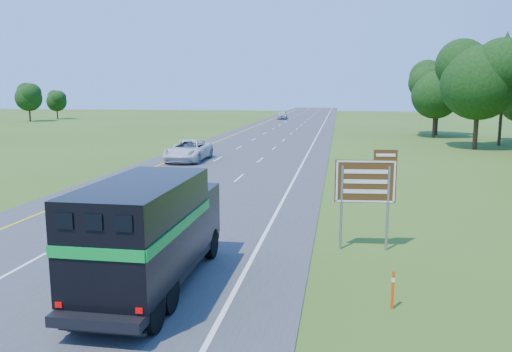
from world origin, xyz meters
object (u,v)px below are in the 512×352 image
object	(u,v)px
horse_truck	(151,231)
exit_sign	(366,185)
far_car	(282,115)
white_suv	(188,150)

from	to	relation	value
horse_truck	exit_sign	distance (m)	7.97
far_car	exit_sign	xyz separation A→B (m)	(12.91, -86.55, 1.51)
far_car	exit_sign	size ratio (longest dim) A/B	1.34
far_car	horse_truck	bearing A→B (deg)	-88.42
white_suv	exit_sign	size ratio (longest dim) A/B	1.70
horse_truck	exit_sign	bearing A→B (deg)	37.90
exit_sign	horse_truck	bearing A→B (deg)	-146.74
horse_truck	white_suv	bearing A→B (deg)	104.74
white_suv	exit_sign	xyz separation A→B (m)	(13.33, -21.63, 1.48)
horse_truck	white_suv	xyz separation A→B (m)	(-7.08, 26.53, -0.88)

